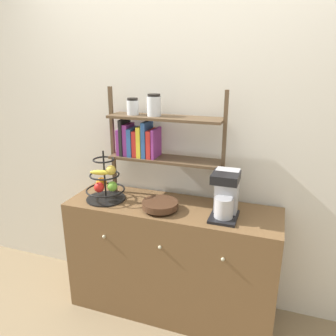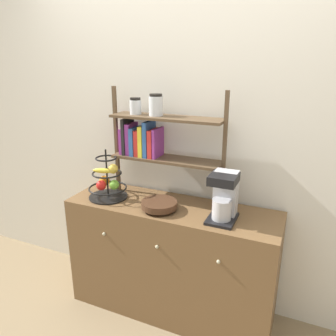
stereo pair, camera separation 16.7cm
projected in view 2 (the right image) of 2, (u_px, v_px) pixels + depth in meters
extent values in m
plane|color=#847051|center=(158.00, 328.00, 2.32)|extent=(12.00, 12.00, 0.00)
cube|color=silver|center=(187.00, 135.00, 2.35)|extent=(7.00, 0.05, 2.60)
cube|color=brown|center=(171.00, 259.00, 2.39)|extent=(1.48, 0.46, 0.85)
sphere|color=#B2AD8C|center=(104.00, 234.00, 2.26)|extent=(0.02, 0.02, 0.02)
sphere|color=#B2AD8C|center=(157.00, 247.00, 2.11)|extent=(0.02, 0.02, 0.02)
sphere|color=#B2AD8C|center=(218.00, 262.00, 1.95)|extent=(0.02, 0.02, 0.02)
cube|color=black|center=(222.00, 219.00, 2.06)|extent=(0.17, 0.23, 0.02)
cube|color=#B7B7BC|center=(226.00, 193.00, 2.06)|extent=(0.15, 0.09, 0.29)
cylinder|color=#B7B7BC|center=(222.00, 209.00, 2.02)|extent=(0.12, 0.12, 0.13)
cube|color=black|center=(224.00, 179.00, 1.96)|extent=(0.16, 0.18, 0.06)
cylinder|color=black|center=(108.00, 197.00, 2.40)|extent=(0.28, 0.28, 0.01)
cylinder|color=black|center=(107.00, 173.00, 2.34)|extent=(0.01, 0.01, 0.35)
torus|color=black|center=(108.00, 188.00, 2.38)|extent=(0.28, 0.28, 0.01)
torus|color=black|center=(107.00, 173.00, 2.34)|extent=(0.21, 0.21, 0.01)
torus|color=black|center=(106.00, 158.00, 2.31)|extent=(0.15, 0.15, 0.01)
sphere|color=red|center=(101.00, 185.00, 2.33)|extent=(0.07, 0.07, 0.07)
sphere|color=#6BAD33|center=(114.00, 185.00, 2.34)|extent=(0.07, 0.07, 0.07)
sphere|color=orange|center=(104.00, 181.00, 2.41)|extent=(0.08, 0.08, 0.08)
ellipsoid|color=yellow|center=(103.00, 171.00, 2.33)|extent=(0.15, 0.07, 0.04)
sphere|color=gold|center=(113.00, 169.00, 2.33)|extent=(0.07, 0.07, 0.07)
cylinder|color=#422819|center=(159.00, 208.00, 2.20)|extent=(0.13, 0.13, 0.02)
cylinder|color=#422819|center=(159.00, 204.00, 2.19)|extent=(0.24, 0.24, 0.04)
cube|color=brown|center=(116.00, 140.00, 2.42)|extent=(0.02, 0.02, 0.78)
cube|color=brown|center=(224.00, 152.00, 2.11)|extent=(0.02, 0.02, 0.78)
cube|color=brown|center=(167.00, 159.00, 2.29)|extent=(0.79, 0.20, 0.02)
cube|color=brown|center=(167.00, 118.00, 2.20)|extent=(0.79, 0.20, 0.02)
cube|color=#8C338C|center=(125.00, 141.00, 2.39)|extent=(0.03, 0.14, 0.18)
cube|color=black|center=(128.00, 136.00, 2.37)|extent=(0.02, 0.16, 0.26)
cube|color=#8C338C|center=(132.00, 139.00, 2.36)|extent=(0.03, 0.14, 0.22)
cube|color=#2D599E|center=(136.00, 141.00, 2.35)|extent=(0.03, 0.16, 0.20)
cube|color=red|center=(140.00, 142.00, 2.34)|extent=(0.03, 0.15, 0.18)
cube|color=yellow|center=(145.00, 140.00, 2.32)|extent=(0.03, 0.16, 0.22)
cube|color=#2D599E|center=(149.00, 139.00, 2.30)|extent=(0.03, 0.16, 0.25)
cube|color=red|center=(154.00, 143.00, 2.30)|extent=(0.03, 0.16, 0.19)
cube|color=#8C338C|center=(158.00, 143.00, 2.28)|extent=(0.02, 0.16, 0.20)
cylinder|color=silver|center=(136.00, 107.00, 2.27)|extent=(0.08, 0.08, 0.10)
cylinder|color=black|center=(135.00, 99.00, 2.26)|extent=(0.07, 0.07, 0.02)
cylinder|color=silver|center=(156.00, 106.00, 2.21)|extent=(0.10, 0.10, 0.13)
cylinder|color=black|center=(156.00, 95.00, 2.18)|extent=(0.09, 0.09, 0.02)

